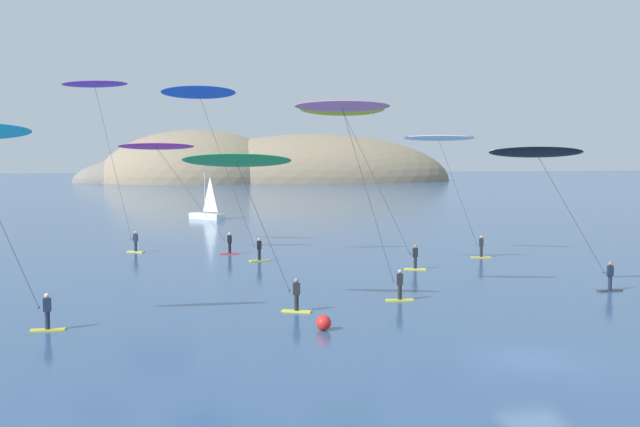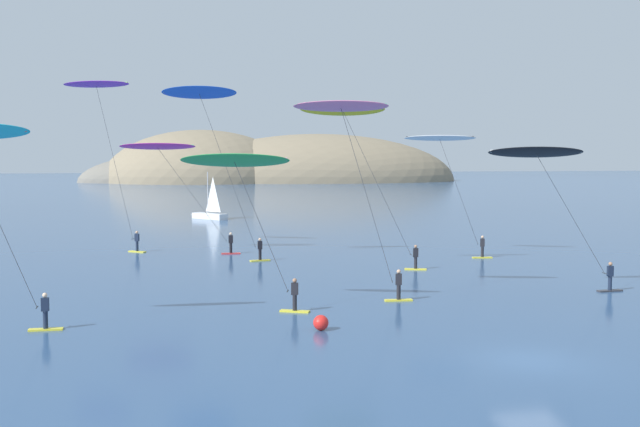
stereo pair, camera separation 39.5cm
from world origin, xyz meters
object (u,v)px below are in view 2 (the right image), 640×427
at_px(kitesurfer_magenta, 162,153).
at_px(kitesurfer_green, 239,170).
at_px(kitesurfer_white, 443,147).
at_px(kitesurfer_purple, 99,95).
at_px(kitesurfer_yellow, 348,120).
at_px(kitesurfer_black, 543,163).
at_px(sailboat_near, 208,214).
at_px(marker_buoy, 321,323).
at_px(kitesurfer_blue, 204,104).
at_px(kitesurfer_pink, 346,122).

xyz_separation_m(kitesurfer_magenta, kitesurfer_green, (4.15, -23.78, -0.86)).
bearing_deg(kitesurfer_white, kitesurfer_purple, 162.05).
xyz_separation_m(kitesurfer_yellow, kitesurfer_black, (8.96, -10.46, -2.75)).
relative_size(sailboat_near, marker_buoy, 8.14).
relative_size(sailboat_near, kitesurfer_black, 0.68).
relative_size(kitesurfer_magenta, marker_buoy, 13.42).
height_order(kitesurfer_magenta, kitesurfer_white, kitesurfer_white).
distance_m(sailboat_near, kitesurfer_yellow, 46.48).
distance_m(kitesurfer_green, kitesurfer_black, 17.39).
distance_m(kitesurfer_blue, kitesurfer_magenta, 6.92).
relative_size(kitesurfer_white, kitesurfer_pink, 0.87).
xyz_separation_m(kitesurfer_black, kitesurfer_pink, (-11.39, -0.20, 2.24)).
xyz_separation_m(kitesurfer_blue, kitesurfer_black, (18.34, -16.57, -4.12)).
relative_size(kitesurfer_green, kitesurfer_purple, 0.58).
bearing_deg(kitesurfer_magenta, kitesurfer_pink, -65.37).
relative_size(kitesurfer_white, kitesurfer_black, 1.12).
bearing_deg(kitesurfer_magenta, kitesurfer_white, -14.35).
distance_m(kitesurfer_green, marker_buoy, 9.09).
bearing_deg(kitesurfer_blue, marker_buoy, -79.71).
bearing_deg(kitesurfer_white, marker_buoy, -120.26).
relative_size(kitesurfer_magenta, kitesurfer_green, 1.17).
bearing_deg(kitesurfer_black, kitesurfer_purple, 136.89).
height_order(kitesurfer_pink, marker_buoy, kitesurfer_pink).
bearing_deg(kitesurfer_magenta, marker_buoy, -75.65).
xyz_separation_m(kitesurfer_magenta, kitesurfer_pink, (10.02, -21.86, 1.66)).
relative_size(kitesurfer_green, marker_buoy, 11.49).
bearing_deg(marker_buoy, sailboat_near, 92.41).
bearing_deg(marker_buoy, kitesurfer_black, 27.33).
distance_m(kitesurfer_magenta, marker_buoy, 30.80).
distance_m(kitesurfer_purple, kitesurfer_black, 36.53).
distance_m(kitesurfer_green, kitesurfer_purple, 28.86).
bearing_deg(kitesurfer_purple, kitesurfer_blue, -45.29).
distance_m(kitesurfer_magenta, kitesurfer_yellow, 16.89).
height_order(kitesurfer_white, kitesurfer_black, kitesurfer_white).
relative_size(kitesurfer_black, marker_buoy, 12.02).
bearing_deg(sailboat_near, kitesurfer_black, -73.25).
bearing_deg(kitesurfer_magenta, kitesurfer_black, -45.34).
bearing_deg(kitesurfer_blue, kitesurfer_yellow, -33.11).
xyz_separation_m(kitesurfer_magenta, kitesurfer_purple, (-4.99, 3.05, 4.61)).
xyz_separation_m(kitesurfer_green, marker_buoy, (3.25, -5.13, -6.77)).
bearing_deg(kitesurfer_purple, kitesurfer_black, -43.11).
xyz_separation_m(kitesurfer_yellow, kitesurfer_purple, (-17.43, 14.25, 2.43)).
height_order(sailboat_near, kitesurfer_yellow, kitesurfer_yellow).
bearing_deg(kitesurfer_blue, sailboat_near, 87.50).
relative_size(kitesurfer_blue, marker_buoy, 18.35).
bearing_deg(kitesurfer_pink, kitesurfer_magenta, 114.63).
distance_m(kitesurfer_blue, kitesurfer_black, 25.06).
bearing_deg(kitesurfer_purple, kitesurfer_pink, -58.93).
xyz_separation_m(kitesurfer_green, kitesurfer_black, (17.26, 2.11, 0.28)).
distance_m(sailboat_near, marker_buoy, 62.60).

